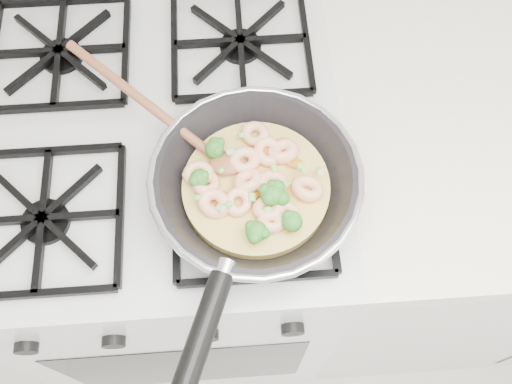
{
  "coord_description": "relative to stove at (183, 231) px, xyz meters",
  "views": [
    {
      "loc": [
        0.13,
        1.22,
        1.66
      ],
      "look_at": [
        0.16,
        1.56,
        0.93
      ],
      "focal_mm": 39.78,
      "sensor_mm": 36.0,
      "label": 1
    }
  ],
  "objects": [
    {
      "name": "stove",
      "position": [
        0.0,
        0.0,
        0.0
      ],
      "size": [
        0.6,
        0.6,
        0.92
      ],
      "color": "silver",
      "rests_on": "ground"
    },
    {
      "name": "skillet",
      "position": [
        0.15,
        -0.14,
        0.5
      ],
      "size": [
        0.41,
        0.54,
        0.1
      ],
      "rotation": [
        0.0,
        0.0,
        -0.17
      ],
      "color": "black",
      "rests_on": "stove"
    }
  ]
}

